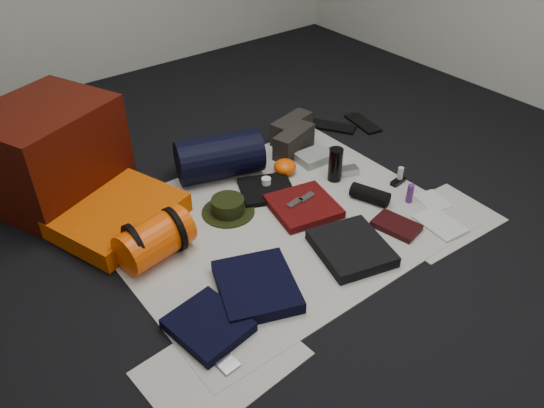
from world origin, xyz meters
TOP-DOWN VIEW (x-y plane):
  - floor at (0.00, 0.00)m, footprint 4.50×4.50m
  - newspaper_mat at (0.00, 0.00)m, footprint 1.60×1.30m
  - newspaper_sheet_front_left at (-0.70, -0.55)m, footprint 0.61×0.44m
  - newspaper_sheet_front_right at (0.65, -0.50)m, footprint 0.60×0.43m
  - red_cabinet at (-0.78, 0.89)m, footprint 0.78×0.72m
  - sleeping_pad at (-0.64, 0.47)m, footprint 0.69×0.63m
  - stuff_sack at (-0.61, 0.13)m, footprint 0.36×0.25m
  - sack_strap_left at (-0.71, 0.13)m, footprint 0.02×0.22m
  - sack_strap_right at (-0.51, 0.13)m, footprint 0.02×0.22m
  - navy_duffel at (0.00, 0.53)m, footprint 0.52×0.38m
  - boonie_brim at (-0.16, 0.21)m, footprint 0.29×0.29m
  - boonie_crown at (-0.16, 0.21)m, footprint 0.17×0.17m
  - hiking_boot_left at (0.49, 0.46)m, footprint 0.31×0.19m
  - hiking_boot_right at (0.59, 0.60)m, footprint 0.31×0.18m
  - flip_flop_left at (0.90, 0.56)m, footprint 0.26×0.32m
  - flip_flop_right at (1.10, 0.47)m, footprint 0.16×0.30m
  - trousers_navy_a at (-0.65, -0.38)m, footprint 0.30×0.33m
  - trousers_navy_b at (-0.38, -0.33)m, footprint 0.43×0.45m
  - trousers_charcoal at (0.12, -0.40)m, footprint 0.39×0.42m
  - black_tshirt at (0.11, 0.23)m, footprint 0.36×0.35m
  - red_shirt at (0.16, -0.01)m, footprint 0.38×0.38m
  - orange_stuff_sack at (0.30, 0.32)m, footprint 0.15×0.15m
  - first_aid_pouch at (0.53, 0.32)m, footprint 0.21×0.16m
  - water_bottle at (0.48, 0.10)m, footprint 0.10×0.10m
  - speaker at (0.49, -0.17)m, footprint 0.15×0.22m
  - compact_camera at (0.59, 0.09)m, footprint 0.12×0.10m
  - cyan_case at (0.61, 0.30)m, footprint 0.13×0.10m
  - toiletry_purple at (0.65, -0.30)m, footprint 0.04×0.04m
  - toiletry_clear at (0.75, -0.14)m, footprint 0.03×0.03m
  - paperback_book at (0.42, -0.41)m, footprint 0.19×0.25m
  - map_booklet at (0.62, -0.53)m, footprint 0.18×0.25m
  - map_printout at (0.75, -0.38)m, footprint 0.17×0.20m
  - sunglasses at (0.74, -0.15)m, footprint 0.10×0.05m
  - key_cluster at (-0.69, -0.57)m, footprint 0.07×0.07m
  - tape_roll at (0.13, 0.26)m, footprint 0.05×0.05m
  - energy_bar_a at (0.12, 0.01)m, footprint 0.10×0.05m
  - energy_bar_b at (0.20, 0.01)m, footprint 0.10×0.05m

SIDE VIEW (x-z plane):
  - floor at x=0.00m, z-range -0.02..0.00m
  - newspaper_sheet_front_left at x=-0.70m, z-range 0.00..0.00m
  - newspaper_sheet_front_right at x=0.65m, z-range 0.00..0.00m
  - newspaper_mat at x=0.00m, z-range 0.00..0.01m
  - flip_flop_right at x=1.10m, z-range 0.00..0.02m
  - flip_flop_left at x=0.90m, z-range 0.00..0.02m
  - map_printout at x=0.75m, z-range 0.01..0.01m
  - boonie_brim at x=-0.16m, z-range 0.01..0.01m
  - key_cluster at x=-0.69m, z-range 0.01..0.02m
  - map_booklet at x=0.62m, z-range 0.01..0.02m
  - sunglasses at x=0.74m, z-range 0.01..0.03m
  - black_tshirt at x=0.11m, z-range 0.01..0.03m
  - paperback_book at x=0.42m, z-range 0.01..0.04m
  - cyan_case at x=0.61m, z-range 0.01..0.05m
  - compact_camera at x=0.59m, z-range 0.01..0.05m
  - red_shirt at x=0.16m, z-range 0.01..0.05m
  - trousers_navy_a at x=-0.65m, z-range 0.01..0.05m
  - first_aid_pouch at x=0.53m, z-range 0.01..0.06m
  - trousers_charcoal at x=0.12m, z-range 0.01..0.06m
  - trousers_navy_b at x=-0.38m, z-range 0.01..0.06m
  - speaker at x=0.49m, z-range 0.01..0.09m
  - orange_stuff_sack at x=0.30m, z-range 0.01..0.09m
  - boonie_crown at x=-0.16m, z-range 0.01..0.09m
  - tape_roll at x=0.13m, z-range 0.03..0.07m
  - toiletry_clear at x=0.75m, z-range 0.01..0.10m
  - energy_bar_a at x=0.12m, z-range 0.05..0.06m
  - energy_bar_b at x=0.20m, z-range 0.05..0.06m
  - sleeping_pad at x=-0.64m, z-range 0.01..0.11m
  - toiletry_purple at x=0.65m, z-range 0.01..0.11m
  - hiking_boot_left at x=0.49m, z-range 0.01..0.15m
  - hiking_boot_right at x=0.59m, z-range 0.01..0.15m
  - water_bottle at x=0.48m, z-range 0.01..0.20m
  - stuff_sack at x=-0.61m, z-range 0.01..0.20m
  - sack_strap_left at x=-0.71m, z-range 0.01..0.22m
  - sack_strap_right at x=-0.51m, z-range 0.01..0.22m
  - navy_duffel at x=0.00m, z-range 0.01..0.25m
  - red_cabinet at x=-0.78m, z-range 0.00..0.52m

